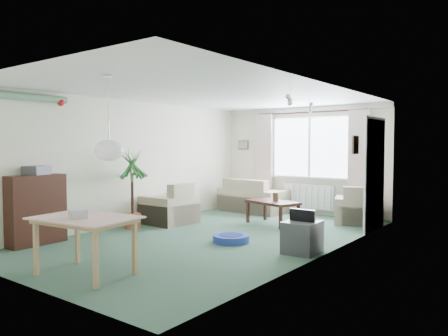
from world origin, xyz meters
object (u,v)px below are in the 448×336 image
Objects in this scene: sofa at (253,195)px; tv_cube at (302,237)px; armchair_left at (169,203)px; coffee_table at (272,213)px; houseplant at (132,188)px; bookshelf at (36,210)px; pet_bed at (231,239)px; dining_table at (86,247)px; armchair_corner at (357,204)px.

sofa is 3.05× the size of tv_cube.
sofa is 2.31m from armchair_left.
houseplant is at bearing -133.95° from coffee_table.
bookshelf is (-2.04, -3.69, 0.31)m from coffee_table.
pet_bed is at bearing 120.53° from sofa.
armchair_left is at bearing 162.11° from pet_bed.
tv_cube is at bearing 57.76° from dining_table.
pet_bed is (2.32, 1.95, -0.48)m from bookshelf.
armchair_corner is 2.83m from tv_cube.
tv_cube is at bearing 2.43° from pet_bed.
sofa reaches higher than tv_cube.
coffee_table is (1.20, -1.15, -0.15)m from sofa.
bookshelf is 1.88× the size of pet_bed.
houseplant reaches higher than pet_bed.
armchair_left is 3.49m from dining_table.
dining_table is at bearing 55.89° from armchair_corner.
coffee_table is (1.70, 1.11, -0.17)m from armchair_left.
dining_table reaches higher than coffee_table.
pet_bed is at bearing -81.08° from coffee_table.
armchair_left reaches higher than dining_table.
armchair_corner is at bearing 92.88° from tv_cube.
pet_bed is at bearing -179.25° from tv_cube.
sofa is 1.50× the size of coffee_table.
armchair_corner is 5.85m from bookshelf.
bookshelf is (-3.32, -4.82, 0.17)m from armchair_corner.
sofa reaches higher than armchair_corner.
houseplant is 2.60× the size of pet_bed.
sofa reaches higher than coffee_table.
houseplant is at bearing 81.56° from sofa.
coffee_table is 4.23m from bookshelf.
pet_bed is at bearing 51.03° from armchair_corner.
houseplant is at bearing 82.17° from bookshelf.
pet_bed is at bearing 81.71° from dining_table.
armchair_corner is at bearing 75.74° from dining_table.
bookshelf is at bearing 35.63° from armchair_corner.
coffee_table is 1.78m from pet_bed.
coffee_table is 4.20m from dining_table.
sofa is at bearing 101.82° from dining_table.
coffee_table is 2.72m from houseplant.
sofa is 1.02× the size of houseplant.
dining_table is (-0.08, -4.20, 0.11)m from coffee_table.
armchair_corner is at bearing 41.56° from coffee_table.
houseplant reaches higher than dining_table.
houseplant is 2.25m from pet_bed.
houseplant is (0.19, 1.77, 0.21)m from bookshelf.
dining_table is 2.96m from tv_cube.
armchair_left reaches higher than sofa.
armchair_left is 0.87× the size of coffee_table.
armchair_left reaches higher than tv_cube.
bookshelf reaches higher than tv_cube.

